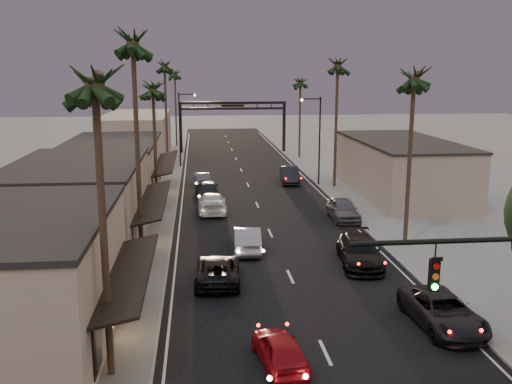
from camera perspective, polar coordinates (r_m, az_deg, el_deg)
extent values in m
plane|color=slate|center=(52.95, -0.23, -0.55)|extent=(200.00, 200.00, 0.00)
cube|color=black|center=(57.82, -0.72, 0.53)|extent=(14.00, 120.00, 0.02)
cube|color=slate|center=(64.60, -9.72, 1.62)|extent=(5.00, 92.00, 0.12)
cube|color=slate|center=(66.10, 6.95, 1.94)|extent=(5.00, 92.00, 0.12)
cube|color=tan|center=(26.22, -23.27, -8.52)|extent=(8.00, 12.00, 5.50)
cube|color=#A09280|center=(39.24, -17.34, -1.45)|extent=(8.00, 14.00, 5.50)
cube|color=tan|center=(54.75, -14.12, 2.17)|extent=(8.00, 16.00, 5.00)
cube|color=#A09280|center=(77.30, -11.79, 5.43)|extent=(8.00, 20.00, 6.00)
cube|color=#A09280|center=(55.61, 14.29, 2.31)|extent=(8.00, 18.00, 5.00)
cylinder|color=black|center=(18.30, 22.20, -4.45)|extent=(8.40, 0.16, 0.16)
cube|color=black|center=(17.94, 17.37, -7.95)|extent=(0.28, 0.22, 1.00)
cube|color=black|center=(81.86, -7.54, 6.28)|extent=(0.40, 0.40, 7.00)
cube|color=black|center=(82.78, 2.82, 6.43)|extent=(0.40, 0.40, 7.00)
cube|color=black|center=(81.71, -2.35, 8.90)|extent=(15.20, 0.35, 0.35)
cube|color=black|center=(81.76, -2.35, 8.34)|extent=(15.20, 0.30, 0.30)
cube|color=beige|center=(81.72, -2.35, 8.62)|extent=(4.20, 0.12, 1.00)
cylinder|color=black|center=(58.19, 6.37, 5.01)|extent=(0.16, 0.16, 9.00)
cylinder|color=black|center=(57.62, 5.49, 9.25)|extent=(2.00, 0.12, 0.12)
sphere|color=#FFD899|center=(57.46, 4.59, 9.16)|extent=(0.30, 0.30, 0.30)
cylinder|color=black|center=(69.81, -7.65, 6.13)|extent=(0.16, 0.16, 9.00)
cylinder|color=black|center=(69.49, -6.91, 9.68)|extent=(2.00, 0.12, 0.12)
sphere|color=#FFD899|center=(69.49, -6.15, 9.62)|extent=(0.30, 0.30, 0.30)
cylinder|color=#38281C|center=(21.57, -14.98, -4.57)|extent=(0.28, 0.28, 11.00)
sphere|color=black|center=(20.72, -15.90, 11.82)|extent=(3.20, 3.20, 3.20)
cylinder|color=#38281C|center=(33.98, -11.74, 3.28)|extent=(0.28, 0.28, 13.00)
sphere|color=black|center=(33.68, -12.27, 15.31)|extent=(3.20, 3.20, 3.20)
cylinder|color=#38281C|center=(48.00, -10.04, 4.03)|extent=(0.28, 0.28, 10.00)
sphere|color=black|center=(47.57, -10.29, 10.72)|extent=(3.20, 3.20, 3.20)
cylinder|color=#38281C|center=(66.75, -8.96, 7.12)|extent=(0.28, 0.28, 12.00)
sphere|color=black|center=(66.53, -9.15, 12.79)|extent=(3.20, 3.20, 3.20)
cylinder|color=#38281C|center=(38.47, 15.08, 2.61)|extent=(0.28, 0.28, 11.00)
sphere|color=black|center=(38.00, 15.59, 11.72)|extent=(3.20, 3.20, 3.20)
cylinder|color=#38281C|center=(57.37, 7.99, 6.38)|extent=(0.28, 0.28, 12.00)
sphere|color=black|center=(57.12, 8.19, 12.98)|extent=(3.20, 3.20, 3.20)
cylinder|color=#38281C|center=(76.95, 4.40, 7.11)|extent=(0.28, 0.28, 10.00)
sphere|color=black|center=(76.68, 4.47, 11.29)|extent=(3.20, 3.20, 3.20)
cylinder|color=#38281C|center=(89.69, -8.03, 8.04)|extent=(0.28, 0.28, 11.00)
sphere|color=black|center=(89.49, -8.14, 11.94)|extent=(3.20, 3.20, 3.20)
imported|color=#9C0B12|center=(23.50, 2.37, -15.43)|extent=(2.16, 4.20, 1.37)
imported|color=black|center=(31.91, -3.85, -7.77)|extent=(2.67, 5.33, 1.45)
imported|color=#949499|center=(37.23, -0.87, -4.72)|extent=(1.97, 4.92, 1.59)
imported|color=#BCBCBC|center=(47.34, -4.41, -1.08)|extent=(2.31, 5.67, 1.64)
imported|color=black|center=(52.70, -4.85, 0.28)|extent=(2.32, 5.03, 1.67)
imported|color=#45464A|center=(58.72, -5.39, 1.30)|extent=(1.73, 4.11, 1.32)
imported|color=black|center=(27.93, 18.16, -11.26)|extent=(2.76, 5.56, 1.51)
imported|color=black|center=(35.14, 10.30, -5.87)|extent=(3.01, 5.99, 1.67)
imported|color=#505055|center=(45.37, 8.71, -1.73)|extent=(2.04, 4.99, 1.69)
imported|color=black|center=(59.78, 3.36, 1.71)|extent=(2.22, 5.30, 1.70)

